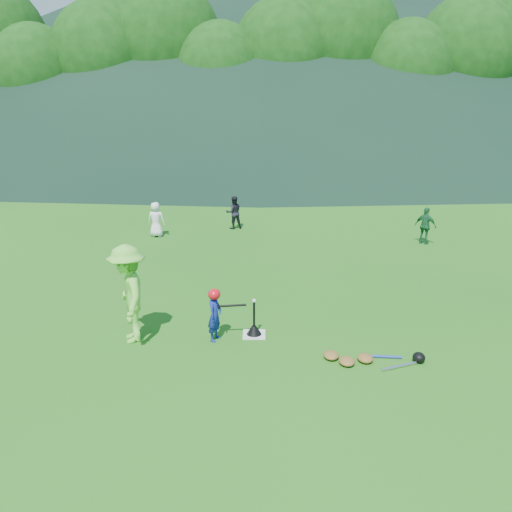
{
  "coord_description": "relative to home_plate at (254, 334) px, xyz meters",
  "views": [
    {
      "loc": [
        0.18,
        -9.11,
        4.41
      ],
      "look_at": [
        0.0,
        2.5,
        0.9
      ],
      "focal_mm": 35.0,
      "sensor_mm": 36.0,
      "label": 1
    }
  ],
  "objects": [
    {
      "name": "ground",
      "position": [
        0.0,
        0.0,
        -0.01
      ],
      "size": [
        120.0,
        120.0,
        0.0
      ],
      "primitive_type": "plane",
      "color": "#1B5D15",
      "rests_on": "ground"
    },
    {
      "name": "baseball",
      "position": [
        0.0,
        0.0,
        0.73
      ],
      "size": [
        0.08,
        0.08,
        0.08
      ],
      "primitive_type": "sphere",
      "color": "white",
      "rests_on": "batting_tee"
    },
    {
      "name": "home_plate",
      "position": [
        0.0,
        0.0,
        0.0
      ],
      "size": [
        0.45,
        0.45,
        0.02
      ],
      "primitive_type": "cube",
      "color": "silver",
      "rests_on": "ground"
    },
    {
      "name": "fielder_a",
      "position": [
        -3.57,
        7.81,
        0.6
      ],
      "size": [
        0.65,
        0.48,
        1.22
      ],
      "primitive_type": "imported",
      "rotation": [
        0.0,
        0.0,
        2.99
      ],
      "color": "white",
      "rests_on": "ground"
    },
    {
      "name": "batter_gear",
      "position": [
        -0.73,
        -0.22,
        0.92
      ],
      "size": [
        0.73,
        0.26,
        0.39
      ],
      "color": "red",
      "rests_on": "ground"
    },
    {
      "name": "batting_tee",
      "position": [
        0.0,
        0.0,
        0.12
      ],
      "size": [
        0.3,
        0.3,
        0.68
      ],
      "color": "black",
      "rests_on": "home_plate"
    },
    {
      "name": "equipment_pile",
      "position": [
        2.02,
        -1.06,
        0.06
      ],
      "size": [
        1.8,
        0.65,
        0.19
      ],
      "color": "olive",
      "rests_on": "ground"
    },
    {
      "name": "outfield_fence",
      "position": [
        0.0,
        28.0,
        0.69
      ],
      "size": [
        70.07,
        0.08,
        1.33
      ],
      "color": "gray",
      "rests_on": "ground"
    },
    {
      "name": "fielder_c",
      "position": [
        5.52,
        6.97,
        0.6
      ],
      "size": [
        0.74,
        0.69,
        1.23
      ],
      "primitive_type": "imported",
      "rotation": [
        0.0,
        0.0,
        2.44
      ],
      "color": "#1B5A30",
      "rests_on": "ground"
    },
    {
      "name": "distant_hills",
      "position": [
        -7.63,
        81.81,
        14.97
      ],
      "size": [
        155.0,
        140.0,
        32.0
      ],
      "color": "black",
      "rests_on": "ground"
    },
    {
      "name": "fielder_b",
      "position": [
        -0.92,
        9.04,
        0.6
      ],
      "size": [
        0.71,
        0.62,
        1.22
      ],
      "primitive_type": "imported",
      "rotation": [
        0.0,
        0.0,
        3.46
      ],
      "color": "black",
      "rests_on": "ground"
    },
    {
      "name": "tree_line",
      "position": [
        0.2,
        33.83,
        8.2
      ],
      "size": [
        70.04,
        11.4,
        14.82
      ],
      "color": "#382314",
      "rests_on": "ground"
    },
    {
      "name": "adult_coach",
      "position": [
        -2.4,
        -0.25,
        0.95
      ],
      "size": [
        1.08,
        1.41,
        1.92
      ],
      "primitive_type": "imported",
      "rotation": [
        0.0,
        0.0,
        -1.24
      ],
      "color": "#74D83F",
      "rests_on": "ground"
    },
    {
      "name": "batter_child",
      "position": [
        -0.76,
        -0.22,
        0.51
      ],
      "size": [
        0.36,
        0.44,
        1.03
      ],
      "primitive_type": "imported",
      "rotation": [
        0.0,
        0.0,
        1.23
      ],
      "color": "navy",
      "rests_on": "ground"
    }
  ]
}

